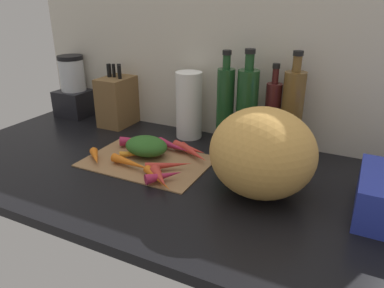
# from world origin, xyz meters

# --- Properties ---
(ground_plane) EXTENTS (1.70, 0.80, 0.03)m
(ground_plane) POSITION_xyz_m (0.00, 0.00, -0.01)
(ground_plane) COLOR black
(wall_back) EXTENTS (1.70, 0.03, 0.60)m
(wall_back) POSITION_xyz_m (0.00, 0.39, 0.30)
(wall_back) COLOR beige
(wall_back) RESTS_ON ground_plane
(cutting_board) EXTENTS (0.42, 0.28, 0.01)m
(cutting_board) POSITION_xyz_m (-0.12, 0.02, 0.00)
(cutting_board) COLOR #997047
(cutting_board) RESTS_ON ground_plane
(carrot_0) EXTENTS (0.14, 0.07, 0.03)m
(carrot_0) POSITION_xyz_m (-0.08, 0.13, 0.03)
(carrot_0) COLOR #B2264C
(carrot_0) RESTS_ON cutting_board
(carrot_1) EXTENTS (0.14, 0.11, 0.03)m
(carrot_1) POSITION_xyz_m (-0.02, -0.01, 0.02)
(carrot_1) COLOR red
(carrot_1) RESTS_ON cutting_board
(carrot_2) EXTENTS (0.15, 0.11, 0.03)m
(carrot_2) POSITION_xyz_m (0.01, 0.11, 0.02)
(carrot_2) COLOR red
(carrot_2) RESTS_ON cutting_board
(carrot_3) EXTENTS (0.15, 0.11, 0.03)m
(carrot_3) POSITION_xyz_m (-0.00, -0.10, 0.02)
(carrot_3) COLOR orange
(carrot_3) RESTS_ON cutting_board
(carrot_4) EXTENTS (0.15, 0.10, 0.04)m
(carrot_4) POSITION_xyz_m (-0.21, 0.11, 0.03)
(carrot_4) COLOR #B2264C
(carrot_4) RESTS_ON cutting_board
(carrot_5) EXTENTS (0.13, 0.06, 0.04)m
(carrot_5) POSITION_xyz_m (-0.01, 0.13, 0.03)
(carrot_5) COLOR red
(carrot_5) RESTS_ON cutting_board
(carrot_6) EXTENTS (0.10, 0.09, 0.03)m
(carrot_6) POSITION_xyz_m (-0.27, -0.07, 0.02)
(carrot_6) COLOR orange
(carrot_6) RESTS_ON cutting_board
(carrot_7) EXTENTS (0.13, 0.03, 0.02)m
(carrot_7) POSITION_xyz_m (-0.15, 0.07, 0.02)
(carrot_7) COLOR #B2264C
(carrot_7) RESTS_ON cutting_board
(carrot_8) EXTENTS (0.10, 0.10, 0.04)m
(carrot_8) POSITION_xyz_m (0.01, -0.10, 0.03)
(carrot_8) COLOR red
(carrot_8) RESTS_ON cutting_board
(carrot_9) EXTENTS (0.10, 0.11, 0.03)m
(carrot_9) POSITION_xyz_m (0.01, -0.08, 0.02)
(carrot_9) COLOR #B2264C
(carrot_9) RESTS_ON cutting_board
(carrot_10) EXTENTS (0.14, 0.11, 0.02)m
(carrot_10) POSITION_xyz_m (-0.15, 0.04, 0.02)
(carrot_10) COLOR orange
(carrot_10) RESTS_ON cutting_board
(carrot_11) EXTENTS (0.16, 0.05, 0.03)m
(carrot_11) POSITION_xyz_m (-0.13, -0.05, 0.02)
(carrot_11) COLOR orange
(carrot_11) RESTS_ON cutting_board
(carrot_greens_pile) EXTENTS (0.16, 0.12, 0.07)m
(carrot_greens_pile) POSITION_xyz_m (-0.14, 0.05, 0.04)
(carrot_greens_pile) COLOR #2D6023
(carrot_greens_pile) RESTS_ON cutting_board
(winter_squash) EXTENTS (0.30, 0.28, 0.26)m
(winter_squash) POSITION_xyz_m (0.29, -0.01, 0.13)
(winter_squash) COLOR gold
(winter_squash) RESTS_ON ground_plane
(knife_block) EXTENTS (0.12, 0.16, 0.26)m
(knife_block) POSITION_xyz_m (-0.44, 0.29, 0.11)
(knife_block) COLOR brown
(knife_block) RESTS_ON ground_plane
(blender_appliance) EXTENTS (0.15, 0.15, 0.28)m
(blender_appliance) POSITION_xyz_m (-0.70, 0.31, 0.12)
(blender_appliance) COLOR black
(blender_appliance) RESTS_ON ground_plane
(paper_towel_roll) EXTENTS (0.10, 0.10, 0.26)m
(paper_towel_roll) POSITION_xyz_m (-0.10, 0.30, 0.13)
(paper_towel_roll) COLOR white
(paper_towel_roll) RESTS_ON ground_plane
(bottle_0) EXTENTS (0.06, 0.06, 0.36)m
(bottle_0) POSITION_xyz_m (0.06, 0.27, 0.15)
(bottle_0) COLOR #19421E
(bottle_0) RESTS_ON ground_plane
(bottle_1) EXTENTS (0.08, 0.08, 0.36)m
(bottle_1) POSITION_xyz_m (0.15, 0.27, 0.15)
(bottle_1) COLOR #19421E
(bottle_1) RESTS_ON ground_plane
(bottle_2) EXTENTS (0.06, 0.06, 0.32)m
(bottle_2) POSITION_xyz_m (0.23, 0.31, 0.13)
(bottle_2) COLOR #471919
(bottle_2) RESTS_ON ground_plane
(bottle_3) EXTENTS (0.07, 0.07, 0.36)m
(bottle_3) POSITION_xyz_m (0.30, 0.30, 0.15)
(bottle_3) COLOR brown
(bottle_3) RESTS_ON ground_plane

